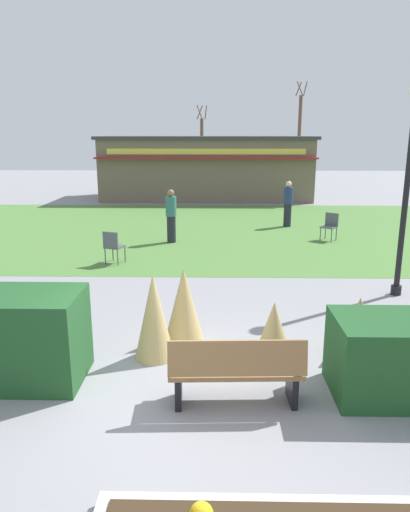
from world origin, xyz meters
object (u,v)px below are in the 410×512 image
at_px(parked_car_west_slot, 175,174).
at_px(tree_left_bg, 202,145).
at_px(lamppost_mid, 409,165).
at_px(food_kiosk, 207,167).
at_px(park_bench, 236,371).
at_px(cafe_chair_east, 113,245).
at_px(person_standing, 171,216).
at_px(tree_right_bg, 299,134).
at_px(cafe_chair_west, 330,224).
at_px(person_strolling, 288,204).

distance_m(parked_car_west_slot, tree_left_bg, 7.86).
relative_size(lamppost_mid, food_kiosk, 0.40).
distance_m(park_bench, lamppost_mid, 6.15).
distance_m(cafe_chair_east, person_standing, 2.96).
bearing_deg(parked_car_west_slot, cafe_chair_east, -89.72).
height_order(park_bench, parked_car_west_slot, parked_car_west_slot).
height_order(food_kiosk, cafe_chair_east, food_kiosk).
bearing_deg(tree_right_bg, cafe_chair_west, -97.20).
relative_size(cafe_chair_east, person_strolling, 0.53).
xyz_separation_m(person_standing, tree_left_bg, (0.25, 26.31, 1.61)).
distance_m(cafe_chair_east, tree_right_bg, 30.31).
distance_m(parked_car_west_slot, tree_right_bg, 12.38).
xyz_separation_m(park_bench, tree_right_bg, (6.69, 35.33, 2.89)).
relative_size(food_kiosk, tree_right_bg, 1.48).
bearing_deg(lamppost_mid, tree_right_bg, 84.38).
bearing_deg(tree_left_bg, tree_right_bg, -2.55).
height_order(park_bench, cafe_chair_east, park_bench).
xyz_separation_m(cafe_chair_west, person_strolling, (-1.03, 2.36, 0.33)).
xyz_separation_m(cafe_chair_west, tree_right_bg, (3.23, 25.54, 2.84)).
height_order(parked_car_west_slot, tree_right_bg, tree_right_bg).
relative_size(lamppost_mid, tree_right_bg, 0.59).
relative_size(cafe_chair_east, parked_car_west_slot, 0.21).
height_order(cafe_chair_west, cafe_chair_east, same).
distance_m(cafe_chair_west, tree_right_bg, 25.90).
bearing_deg(cafe_chair_west, lamppost_mid, -88.03).
distance_m(lamppost_mid, cafe_chair_east, 7.37).
relative_size(person_strolling, person_standing, 1.00).
relative_size(food_kiosk, person_strolling, 6.56).
relative_size(park_bench, cafe_chair_east, 1.93).
bearing_deg(lamppost_mid, tree_left_bg, 99.18).
height_order(person_strolling, tree_left_bg, tree_left_bg).
height_order(person_strolling, tree_right_bg, tree_right_bg).
xyz_separation_m(park_bench, cafe_chair_east, (-2.97, 6.75, 0.05)).
height_order(park_bench, lamppost_mid, lamppost_mid).
relative_size(food_kiosk, cafe_chair_east, 12.45).
bearing_deg(tree_right_bg, person_strolling, -100.40).
relative_size(park_bench, lamppost_mid, 0.39).
relative_size(cafe_chair_west, parked_car_west_slot, 0.21).
distance_m(park_bench, tree_left_bg, 35.78).
height_order(cafe_chair_west, parked_car_west_slot, parked_car_west_slot).
height_order(food_kiosk, person_standing, food_kiosk).
relative_size(lamppost_mid, parked_car_west_slot, 1.04).
bearing_deg(parked_car_west_slot, cafe_chair_west, -70.47).
bearing_deg(park_bench, cafe_chair_west, 70.54).
xyz_separation_m(lamppost_mid, tree_left_bg, (-5.06, 31.29, -0.28)).
xyz_separation_m(food_kiosk, person_standing, (-0.92, -10.91, -0.77)).
height_order(park_bench, person_standing, person_standing).
relative_size(food_kiosk, person_standing, 6.56).
relative_size(lamppost_mid, tree_left_bg, 0.78).
xyz_separation_m(person_strolling, tree_left_bg, (-3.84, 23.55, 1.61)).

